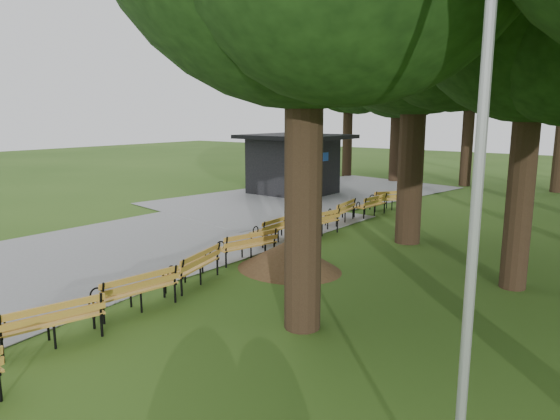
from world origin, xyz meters
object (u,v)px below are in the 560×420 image
Objects in this scene: bench_3 at (192,266)px; bench_7 at (340,211)px; lamp_post at (306,151)px; bench_6 at (317,223)px; bench_5 at (273,229)px; dirt_mound at (289,255)px; bench_8 at (370,205)px; bench_1 at (50,321)px; bench_9 at (389,199)px; bench_4 at (246,245)px; person at (303,210)px; bench_2 at (135,290)px; metal_pole at (474,229)px; kiosk at (293,164)px.

bench_7 is at bearing 170.48° from bench_3.
lamp_post is 4.02m from bench_7.
bench_5 is at bearing -11.28° from bench_6.
dirt_mound is 8.00m from bench_8.
bench_5 is (-1.32, 8.18, 0.00)m from bench_1.
bench_5 is (-2.10, 2.01, 0.04)m from dirt_mound.
bench_6 is 1.00× the size of bench_7.
dirt_mound is at bearing 43.42° from bench_9.
bench_9 is at bearing -164.44° from bench_4.
bench_9 is (0.57, 5.82, -0.35)m from person.
bench_7 is (-0.70, 8.26, 0.00)m from bench_3.
bench_3 is 2.31m from bench_4.
bench_8 is 1.00× the size of bench_9.
bench_2 is at bearing 9.02° from bench_5.
dirt_mound is 6.22m from bench_1.
bench_2 is (-0.14, 1.94, 0.00)m from bench_1.
metal_pole reaches higher than bench_2.
dirt_mound is at bearing 44.48° from bench_5.
lamp_post is at bearing -133.07° from bench_6.
bench_4 and bench_7 have the same top height.
person reaches higher than bench_3.
dirt_mound is 2.63m from bench_3.
bench_2 is 1.91m from bench_3.
bench_5 is at bearing 30.18° from bench_9.
bench_7 is 3.72m from bench_9.
kiosk is 2.58× the size of bench_6.
bench_7 is (0.21, 3.91, 0.00)m from bench_5.
bench_8 is at bearing -161.57° from bench_1.
metal_pole is 16.08m from bench_8.
lamp_post reaches higher than bench_8.
metal_pole is at bearing 107.11° from bench_1.
dirt_mound is at bearing 30.35° from bench_6.
bench_9 is at bearing 18.61° from person.
bench_9 is (-0.12, 9.67, 0.00)m from bench_4.
bench_1 is 15.81m from bench_9.
lamp_post reaches higher than dirt_mound.
bench_4 is at bearing -59.40° from kiosk.
bench_6 is (5.97, -6.96, -1.09)m from kiosk.
dirt_mound is 1.29× the size of bench_5.
kiosk is at bearing 133.58° from lamp_post.
bench_8 is at bearing 167.96° from bench_3.
bench_2 is at bearing 21.93° from bench_4.
bench_8 is (-0.41, 10.18, 0.00)m from bench_3.
kiosk is at bearing 124.95° from dirt_mound.
bench_1 is (6.68, -16.84, -1.09)m from kiosk.
bench_7 is at bearing -160.86° from bench_4.
lamp_post is at bearing -175.03° from bench_3.
dirt_mound is 6.21m from bench_7.
bench_2 and bench_4 have the same top height.
dirt_mound is 1.29× the size of bench_9.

